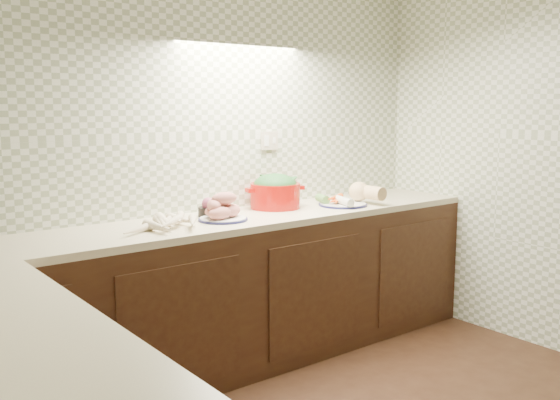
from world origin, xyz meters
TOP-DOWN VIEW (x-y plane):
  - room at (0.00, 0.00)m, footprint 3.60×3.60m
  - counter at (-0.68, 0.68)m, footprint 3.60×3.60m
  - parsnip_pile at (-0.45, 1.44)m, footprint 0.49×0.41m
  - sweet_potato_plate at (-0.03, 1.47)m, footprint 0.29×0.28m
  - onion_bowl at (-0.01, 1.62)m, footprint 0.15×0.15m
  - dutch_oven at (0.47, 1.62)m, footprint 0.39×0.39m
  - veg_plate at (0.95, 1.43)m, footprint 0.40×0.33m

SIDE VIEW (x-z plane):
  - counter at x=-0.68m, z-range 0.00..0.90m
  - parsnip_pile at x=-0.45m, z-range 0.89..0.97m
  - onion_bowl at x=-0.01m, z-range 0.89..1.00m
  - veg_plate at x=0.95m, z-range 0.88..1.03m
  - sweet_potato_plate at x=-0.03m, z-range 0.88..1.04m
  - dutch_oven at x=0.47m, z-range 0.90..1.12m
  - room at x=0.00m, z-range 0.33..2.93m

